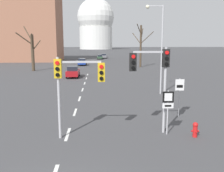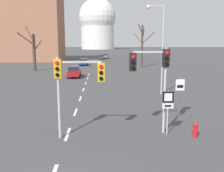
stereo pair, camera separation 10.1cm
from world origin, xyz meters
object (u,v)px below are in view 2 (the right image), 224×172
(traffic_signal_centre_tall, at_px, (74,77))
(fire_hydrant, at_px, (195,129))
(sedan_near_left, at_px, (105,56))
(route_sign_post, at_px, (168,105))
(street_lamp_right, at_px, (160,41))
(sedan_far_left, at_px, (74,72))
(speed_limit_sign, at_px, (180,91))
(sedan_mid_centre, at_px, (84,62))
(sedan_near_right, at_px, (101,57))
(traffic_signal_near_right, at_px, (154,69))

(traffic_signal_centre_tall, height_order, fire_hydrant, traffic_signal_centre_tall)
(sedan_near_left, bearing_deg, traffic_signal_centre_tall, -92.49)
(route_sign_post, relative_size, street_lamp_right, 0.29)
(sedan_far_left, bearing_deg, speed_limit_sign, -66.30)
(sedan_far_left, bearing_deg, sedan_mid_centre, 89.79)
(speed_limit_sign, distance_m, sedan_near_right, 65.26)
(speed_limit_sign, xyz_separation_m, sedan_far_left, (-9.14, 20.82, -0.94))
(street_lamp_right, relative_size, sedan_near_right, 2.17)
(route_sign_post, height_order, sedan_mid_centre, route_sign_post)
(traffic_signal_centre_tall, relative_size, route_sign_post, 1.74)
(sedan_mid_centre, height_order, sedan_far_left, sedan_far_left)
(speed_limit_sign, distance_m, street_lamp_right, 8.50)
(sedan_near_right, bearing_deg, speed_limit_sign, -85.78)
(sedan_near_left, height_order, sedan_far_left, sedan_far_left)
(traffic_signal_near_right, relative_size, traffic_signal_centre_tall, 1.11)
(sedan_mid_centre, distance_m, sedan_far_left, 20.76)
(speed_limit_sign, distance_m, fire_hydrant, 4.02)
(traffic_signal_centre_tall, distance_m, sedan_near_right, 68.66)
(speed_limit_sign, distance_m, sedan_near_left, 69.94)
(fire_hydrant, bearing_deg, sedan_mid_centre, 100.90)
(traffic_signal_centre_tall, bearing_deg, sedan_mid_centre, 93.05)
(sedan_near_left, distance_m, sedan_near_right, 4.96)
(route_sign_post, bearing_deg, speed_limit_sign, 62.74)
(sedan_near_left, xyz_separation_m, sedan_near_right, (-1.33, -4.77, -0.08))
(traffic_signal_near_right, xyz_separation_m, street_lamp_right, (2.88, 10.79, 1.57))
(speed_limit_sign, xyz_separation_m, street_lamp_right, (0.43, 7.79, 3.37))
(traffic_signal_near_right, xyz_separation_m, fire_hydrant, (2.12, -0.78, -3.14))
(speed_limit_sign, bearing_deg, fire_hydrant, -94.99)
(traffic_signal_centre_tall, bearing_deg, sedan_near_left, 87.51)
(street_lamp_right, bearing_deg, speed_limit_sign, -93.16)
(speed_limit_sign, height_order, sedan_mid_centre, speed_limit_sign)
(route_sign_post, distance_m, sedan_near_right, 68.48)
(traffic_signal_centre_tall, xyz_separation_m, speed_limit_sign, (6.66, 3.52, -1.44))
(sedan_near_left, bearing_deg, speed_limit_sign, -87.15)
(sedan_near_right, bearing_deg, route_sign_post, -87.42)
(route_sign_post, xyz_separation_m, fire_hydrant, (1.38, -0.45, -1.22))
(traffic_signal_centre_tall, relative_size, speed_limit_sign, 1.62)
(traffic_signal_near_right, height_order, traffic_signal_centre_tall, traffic_signal_near_right)
(traffic_signal_near_right, distance_m, sedan_near_right, 68.17)
(traffic_signal_centre_tall, bearing_deg, speed_limit_sign, 27.84)
(sedan_near_right, xyz_separation_m, sedan_far_left, (-4.34, -44.26, 0.08))
(traffic_signal_near_right, height_order, sedan_mid_centre, traffic_signal_near_right)
(speed_limit_sign, height_order, street_lamp_right, street_lamp_right)
(fire_hydrant, distance_m, sedan_near_left, 73.70)
(traffic_signal_centre_tall, height_order, sedan_mid_centre, traffic_signal_centre_tall)
(street_lamp_right, bearing_deg, traffic_signal_centre_tall, -122.07)
(sedan_mid_centre, bearing_deg, sedan_far_left, -90.21)
(traffic_signal_centre_tall, xyz_separation_m, route_sign_post, (4.94, 0.19, -1.55))
(traffic_signal_centre_tall, bearing_deg, route_sign_post, 2.19)
(traffic_signal_near_right, height_order, sedan_near_right, traffic_signal_near_right)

